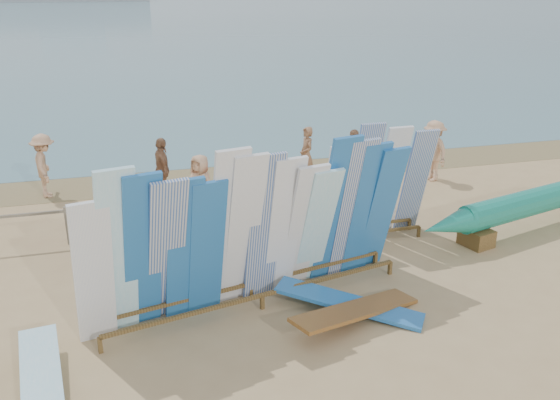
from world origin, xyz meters
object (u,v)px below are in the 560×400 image
object	(u,v)px
side_surfboard_rack	(378,186)
flat_board_d	(348,311)
main_surfboard_rack	(255,234)
beachgoer_6	(201,187)
stroller	(235,196)
beach_chair_right	(234,206)
vendor_table	(260,241)
beachgoer_4	(163,169)
beachgoer_10	(353,160)
outrigger_canoe	(537,203)
beachgoer_3	(45,166)
beachgoer_extra_0	(433,151)
beach_chair_left	(129,220)
beachgoer_7	(306,155)
flat_board_c	(356,321)

from	to	relation	value
side_surfboard_rack	flat_board_d	distance (m)	3.64
main_surfboard_rack	beachgoer_6	distance (m)	4.55
stroller	beach_chair_right	bearing A→B (deg)	-145.35
vendor_table	beach_chair_right	world-z (taller)	vendor_table
side_surfboard_rack	stroller	size ratio (longest dim) A/B	2.42
beachgoer_6	beachgoer_4	xyz separation A→B (m)	(-0.81, 1.57, 0.04)
beachgoer_10	outrigger_canoe	bearing A→B (deg)	-5.55
beachgoer_3	beachgoer_extra_0	world-z (taller)	beachgoer_extra_0
side_surfboard_rack	beachgoer_3	bearing A→B (deg)	145.32
beach_chair_left	beachgoer_4	distance (m)	2.19
beachgoer_3	beachgoer_extra_0	size ratio (longest dim) A/B	0.97
beachgoer_extra_0	beachgoer_10	xyz separation A→B (m)	(-2.63, -0.19, -0.02)
beach_chair_left	beachgoer_7	distance (m)	5.71
vendor_table	beachgoer_3	bearing A→B (deg)	127.16
beachgoer_3	beachgoer_10	distance (m)	8.53
beachgoer_extra_0	beachgoer_3	bearing A→B (deg)	-103.51
side_surfboard_rack	beachgoer_3	distance (m)	9.14
main_surfboard_rack	beachgoer_7	size ratio (longest dim) A/B	3.72
beachgoer_6	flat_board_c	bearing A→B (deg)	-19.73
main_surfboard_rack	beachgoer_10	size ratio (longest dim) A/B	3.52
beach_chair_left	beach_chair_right	world-z (taller)	beach_chair_right
beach_chair_right	beachgoer_4	distance (m)	2.35
stroller	beachgoer_7	distance (m)	3.19
beachgoer_extra_0	beachgoer_4	size ratio (longest dim) A/B	1.05
stroller	outrigger_canoe	bearing A→B (deg)	-42.14
vendor_table	beachgoer_4	xyz separation A→B (m)	(-1.69, 4.16, 0.50)
flat_board_c	beachgoer_6	size ratio (longest dim) A/B	1.64
outrigger_canoe	vendor_table	distance (m)	6.79
beachgoer_10	beachgoer_6	bearing A→B (deg)	-122.83
beachgoer_3	beachgoer_6	xyz separation A→B (m)	(3.90, -2.70, -0.06)
beachgoer_10	beachgoer_4	bearing A→B (deg)	-141.69
flat_board_d	beachgoer_10	distance (m)	6.80
main_surfboard_rack	beach_chair_right	world-z (taller)	main_surfboard_rack
main_surfboard_rack	side_surfboard_rack	world-z (taller)	main_surfboard_rack
beachgoer_6	beachgoer_4	bearing A→B (deg)	168.37
beachgoer_extra_0	main_surfboard_rack	bearing A→B (deg)	-55.43
outrigger_canoe	flat_board_c	bearing A→B (deg)	-169.48
side_surfboard_rack	flat_board_c	world-z (taller)	side_surfboard_rack
vendor_table	flat_board_d	bearing A→B (deg)	-73.83
beachgoer_7	beachgoer_extra_0	bearing A→B (deg)	74.55
stroller	beachgoer_10	xyz separation A→B (m)	(3.58, 0.94, 0.42)
side_surfboard_rack	vendor_table	bearing A→B (deg)	-176.13
beach_chair_left	beachgoer_3	xyz separation A→B (m)	(-2.10, 2.98, 0.65)
flat_board_d	beachgoer_extra_0	world-z (taller)	beachgoer_extra_0
flat_board_c	beachgoer_10	xyz separation A→B (m)	(2.53, 6.58, 0.89)
beachgoer_3	beachgoer_10	bearing A→B (deg)	-106.29
beach_chair_right	beachgoer_6	world-z (taller)	beachgoer_6
flat_board_c	beachgoer_6	bearing A→B (deg)	-3.81
outrigger_canoe	stroller	xyz separation A→B (m)	(-6.78, 2.87, -0.19)
main_surfboard_rack	vendor_table	xyz separation A→B (m)	(0.52, 1.92, -1.03)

